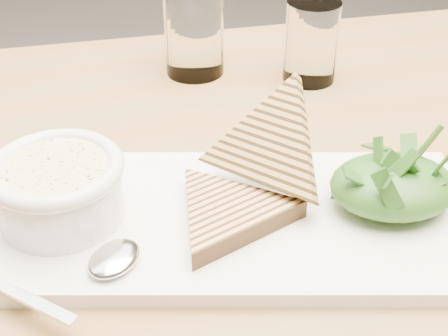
{
  "coord_description": "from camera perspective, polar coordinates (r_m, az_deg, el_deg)",
  "views": [
    {
      "loc": [
        -0.23,
        -0.56,
        1.13
      ],
      "look_at": [
        -0.18,
        -0.11,
        0.82
      ],
      "focal_mm": 50.0,
      "sensor_mm": 36.0,
      "label": 1
    }
  ],
  "objects": [
    {
      "name": "table_top",
      "position": [
        0.63,
        7.02,
        -2.83
      ],
      "size": [
        1.28,
        0.93,
        0.04
      ],
      "primitive_type": "cube",
      "rotation": [
        0.0,
        0.0,
        0.11
      ],
      "color": "olive",
      "rests_on": "ground"
    },
    {
      "name": "platter",
      "position": [
        0.56,
        0.23,
        -4.76
      ],
      "size": [
        0.46,
        0.24,
        0.02
      ],
      "primitive_type": "cube",
      "rotation": [
        0.0,
        0.0,
        -0.11
      ],
      "color": "white",
      "rests_on": "table_top"
    },
    {
      "name": "soup_bowl",
      "position": [
        0.56,
        -14.75,
        -2.45
      ],
      "size": [
        0.11,
        0.11,
        0.04
      ],
      "primitive_type": "cylinder",
      "color": "white",
      "rests_on": "platter"
    },
    {
      "name": "soup",
      "position": [
        0.54,
        -15.15,
        -0.21
      ],
      "size": [
        0.09,
        0.09,
        0.01
      ],
      "primitive_type": "cylinder",
      "color": "beige",
      "rests_on": "soup_bowl"
    },
    {
      "name": "bowl_rim",
      "position": [
        0.54,
        -15.18,
        -0.03
      ],
      "size": [
        0.12,
        0.12,
        0.01
      ],
      "primitive_type": "torus",
      "color": "white",
      "rests_on": "soup_bowl"
    },
    {
      "name": "sandwich_flat",
      "position": [
        0.54,
        0.39,
        -4.18
      ],
      "size": [
        0.19,
        0.19,
        0.02
      ],
      "primitive_type": null,
      "rotation": [
        0.0,
        0.0,
        0.51
      ],
      "color": "tan",
      "rests_on": "platter"
    },
    {
      "name": "sandwich_lean",
      "position": [
        0.56,
        4.26,
        1.98
      ],
      "size": [
        0.2,
        0.2,
        0.15
      ],
      "primitive_type": null,
      "rotation": [
        0.84,
        0.0,
        -0.7
      ],
      "color": "tan",
      "rests_on": "sandwich_flat"
    },
    {
      "name": "salad_base",
      "position": [
        0.57,
        15.19,
        -1.58
      ],
      "size": [
        0.11,
        0.09,
        0.04
      ],
      "primitive_type": "ellipsoid",
      "color": "#173C0E",
      "rests_on": "platter"
    },
    {
      "name": "arugula_pile",
      "position": [
        0.57,
        15.28,
        -1.14
      ],
      "size": [
        0.11,
        0.1,
        0.05
      ],
      "primitive_type": null,
      "color": "#367124",
      "rests_on": "platter"
    },
    {
      "name": "spoon_bowl",
      "position": [
        0.51,
        -10.0,
        -8.15
      ],
      "size": [
        0.06,
        0.06,
        0.01
      ],
      "primitive_type": "ellipsoid",
      "rotation": [
        0.0,
        0.0,
        -0.63
      ],
      "color": "silver",
      "rests_on": "platter"
    },
    {
      "name": "spoon_handle",
      "position": [
        0.5,
        -18.9,
        -10.55
      ],
      "size": [
        0.11,
        0.08,
        0.0
      ],
      "primitive_type": "cube",
      "rotation": [
        0.0,
        0.0,
        -0.63
      ],
      "color": "silver",
      "rests_on": "platter"
    },
    {
      "name": "glass_near",
      "position": [
        0.81,
        -2.76,
        12.48
      ],
      "size": [
        0.08,
        0.08,
        0.12
      ],
      "primitive_type": "cylinder",
      "color": "white",
      "rests_on": "table_top"
    },
    {
      "name": "glass_far",
      "position": [
        0.8,
        7.98,
        11.35
      ],
      "size": [
        0.07,
        0.07,
        0.1
      ],
      "primitive_type": "cylinder",
      "color": "white",
      "rests_on": "table_top"
    }
  ]
}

